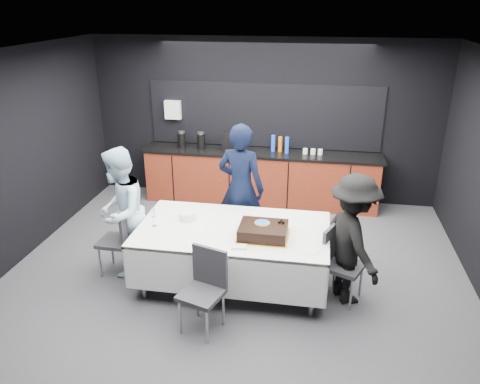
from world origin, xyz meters
name	(u,v)px	position (x,y,z in m)	size (l,w,h in m)	color
ground	(239,266)	(0.00, 0.00, 0.00)	(6.00, 6.00, 0.00)	#47474C
room_shell	(239,133)	(0.00, 0.00, 1.86)	(6.04, 5.04, 2.82)	white
kitchenette	(260,173)	(-0.02, 2.22, 0.54)	(4.10, 0.64, 2.05)	maroon
party_table	(233,238)	(0.00, -0.40, 0.64)	(2.32, 1.32, 0.78)	#99999E
cake_assembly	(263,231)	(0.39, -0.56, 0.85)	(0.60, 0.49, 0.18)	yellow
plate_stack	(187,216)	(-0.61, -0.26, 0.83)	(0.21, 0.21, 0.10)	white
loose_plate_near	(200,243)	(-0.31, -0.85, 0.78)	(0.20, 0.20, 0.01)	white
loose_plate_right_a	(289,224)	(0.67, -0.19, 0.78)	(0.21, 0.21, 0.01)	white
loose_plate_right_b	(311,251)	(0.95, -0.80, 0.78)	(0.19, 0.19, 0.01)	white
loose_plate_far	(243,213)	(0.04, 0.05, 0.78)	(0.20, 0.20, 0.01)	white
fork_pile	(239,247)	(0.16, -0.87, 0.79)	(0.16, 0.10, 0.03)	white
champagne_flute	(153,214)	(-0.96, -0.51, 0.94)	(0.06, 0.06, 0.22)	white
chair_left	(121,236)	(-1.47, -0.40, 0.53)	(0.44, 0.44, 0.92)	#2E2E33
chair_right	(338,258)	(1.28, -0.48, 0.53)	(0.55, 0.55, 0.92)	#2E2E33
chair_near	(205,284)	(-0.14, -1.28, 0.53)	(0.53, 0.53, 0.92)	#2E2E33
person_center	(241,188)	(-0.06, 0.53, 0.92)	(0.67, 0.44, 1.85)	black
person_left	(120,212)	(-1.48, -0.33, 0.84)	(0.82, 0.64, 1.69)	silver
person_right	(352,240)	(1.42, -0.48, 0.79)	(1.02, 0.59, 1.59)	black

